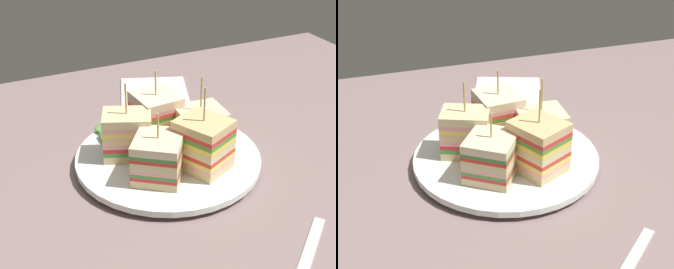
# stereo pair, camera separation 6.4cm
# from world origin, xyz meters

# --- Properties ---
(ground_plane) EXTENTS (1.04, 0.72, 0.02)m
(ground_plane) POSITION_xyz_m (0.00, 0.00, -0.01)
(ground_plane) COLOR gray
(plate) EXTENTS (0.24, 0.24, 0.01)m
(plate) POSITION_xyz_m (0.00, 0.00, 0.01)
(plate) COLOR white
(plate) RESTS_ON ground_plane
(sandwich_wedge_0) EXTENTS (0.06, 0.07, 0.10)m
(sandwich_wedge_0) POSITION_xyz_m (-0.01, -0.05, 0.05)
(sandwich_wedge_0) COLOR beige
(sandwich_wedge_0) RESTS_ON plate
(sandwich_wedge_1) EXTENTS (0.07, 0.07, 0.10)m
(sandwich_wedge_1) POSITION_xyz_m (0.05, -0.02, 0.04)
(sandwich_wedge_1) COLOR #E1BD8A
(sandwich_wedge_1) RESTS_ON plate
(sandwich_wedge_2) EXTENTS (0.08, 0.08, 0.09)m
(sandwich_wedge_2) POSITION_xyz_m (0.03, 0.04, 0.04)
(sandwich_wedge_2) COLOR beige
(sandwich_wedge_2) RESTS_ON plate
(sandwich_wedge_3) EXTENTS (0.07, 0.08, 0.11)m
(sandwich_wedge_3) POSITION_xyz_m (-0.03, 0.04, 0.05)
(sandwich_wedge_3) COLOR #D4BC80
(sandwich_wedge_3) RESTS_ON plate
(sandwich_wedge_4) EXTENTS (0.06, 0.06, 0.10)m
(sandwich_wedge_4) POSITION_xyz_m (-0.05, -0.01, 0.04)
(sandwich_wedge_4) COLOR beige
(sandwich_wedge_4) RESTS_ON plate
(chip_pile) EXTENTS (0.07, 0.07, 0.03)m
(chip_pile) POSITION_xyz_m (0.01, 0.00, 0.03)
(chip_pile) COLOR #E3C068
(chip_pile) RESTS_ON plate
(salad_garnish) EXTENTS (0.06, 0.08, 0.02)m
(salad_garnish) POSITION_xyz_m (0.05, -0.07, 0.02)
(salad_garnish) COLOR #5EA64E
(salad_garnish) RESTS_ON plate
(napkin) EXTENTS (0.14, 0.14, 0.01)m
(napkin) POSITION_xyz_m (-0.08, -0.22, 0.00)
(napkin) COLOR silver
(napkin) RESTS_ON ground_plane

